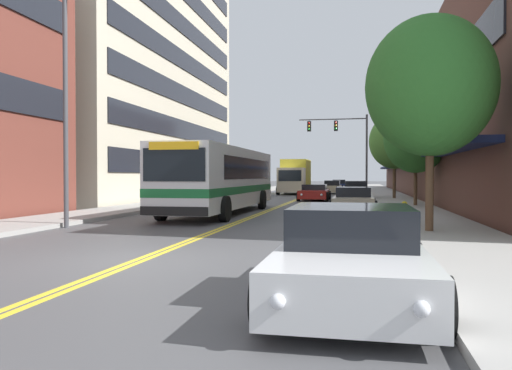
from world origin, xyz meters
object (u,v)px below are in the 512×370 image
at_px(car_red_moving_second, 314,193).
at_px(car_dark_grey_parked_left_near, 228,193).
at_px(car_black_parked_right_mid, 356,191).
at_px(car_beige_moving_lead, 332,188).
at_px(street_tree_right_far, 394,141).
at_px(street_lamp_left_near, 74,87).
at_px(car_white_parked_right_foreground, 351,257).
at_px(city_bus, 222,177).
at_px(car_charcoal_parked_left_mid, 256,190).
at_px(fire_hydrant, 404,214).
at_px(street_tree_right_mid, 416,138).
at_px(car_champagne_parked_right_far, 353,201).
at_px(box_truck, 295,177).
at_px(car_navy_moving_third, 339,185).
at_px(street_tree_right_near, 430,86).
at_px(traffic_signal_mast, 344,138).

bearing_deg(car_red_moving_second, car_dark_grey_parked_left_near, -154.92).
xyz_separation_m(car_black_parked_right_mid, car_beige_moving_lead, (-2.40, 11.64, -0.04)).
bearing_deg(street_tree_right_far, street_lamp_left_near, -118.41).
bearing_deg(car_dark_grey_parked_left_near, car_white_parked_right_foreground, -71.63).
height_order(city_bus, car_charcoal_parked_left_mid, city_bus).
distance_m(car_dark_grey_parked_left_near, car_black_parked_right_mid, 10.13).
distance_m(car_dark_grey_parked_left_near, fire_hydrant, 19.53).
relative_size(street_tree_right_mid, street_tree_right_far, 0.91).
bearing_deg(car_champagne_parked_right_far, box_truck, 103.29).
bearing_deg(car_charcoal_parked_left_mid, car_navy_moving_third, 71.50).
height_order(car_white_parked_right_foreground, street_tree_right_far, street_tree_right_far).
relative_size(car_dark_grey_parked_left_near, fire_hydrant, 5.49).
xyz_separation_m(car_white_parked_right_foreground, street_tree_right_near, (2.15, 8.30, 3.78)).
relative_size(car_white_parked_right_foreground, car_black_parked_right_mid, 0.97).
distance_m(car_dark_grey_parked_left_near, car_beige_moving_lead, 18.06).
distance_m(car_black_parked_right_mid, car_beige_moving_lead, 11.89).
relative_size(car_red_moving_second, car_navy_moving_third, 1.04).
distance_m(car_dark_grey_parked_left_near, street_tree_right_far, 12.68).
distance_m(street_tree_right_near, street_tree_right_far, 22.17).
bearing_deg(car_charcoal_parked_left_mid, car_beige_moving_lead, 50.29).
bearing_deg(street_tree_right_near, box_truck, 103.77).
distance_m(traffic_signal_mast, street_tree_right_near, 30.04).
bearing_deg(car_champagne_parked_right_far, car_black_parked_right_mid, 89.73).
xyz_separation_m(car_dark_grey_parked_left_near, street_tree_right_far, (11.36, 4.28, 3.66)).
distance_m(car_beige_moving_lead, street_tree_right_near, 35.34).
bearing_deg(fire_hydrant, street_lamp_left_near, -173.11).
xyz_separation_m(city_bus, street_tree_right_near, (8.40, -7.40, 2.69)).
distance_m(car_white_parked_right_foreground, traffic_signal_mast, 38.42).
distance_m(car_dark_grey_parked_left_near, street_tree_right_near, 21.26).
height_order(car_black_parked_right_mid, car_red_moving_second, car_black_parked_right_mid).
bearing_deg(street_lamp_left_near, car_charcoal_parked_left_mid, 88.66).
distance_m(car_charcoal_parked_left_mid, fire_hydrant, 27.99).
height_order(car_white_parked_right_foreground, street_tree_right_near, street_tree_right_near).
bearing_deg(car_red_moving_second, car_black_parked_right_mid, 41.91).
bearing_deg(car_navy_moving_third, box_truck, -105.69).
relative_size(car_black_parked_right_mid, car_champagne_parked_right_far, 1.10).
distance_m(car_beige_moving_lead, fire_hydrant, 33.81).
relative_size(city_bus, car_dark_grey_parked_left_near, 2.80).
bearing_deg(box_truck, street_lamp_left_near, -95.76).
distance_m(street_lamp_left_near, street_tree_right_mid, 18.40).
bearing_deg(street_tree_right_near, street_lamp_left_near, -179.73).
height_order(city_bus, traffic_signal_mast, traffic_signal_mast).
height_order(car_charcoal_parked_left_mid, street_tree_right_mid, street_tree_right_mid).
xyz_separation_m(street_tree_right_near, street_tree_right_far, (0.51, 22.17, -0.12)).
relative_size(box_truck, traffic_signal_mast, 0.99).
distance_m(car_white_parked_right_foreground, street_tree_right_mid, 22.14).
distance_m(city_bus, car_champagne_parked_right_far, 6.30).
bearing_deg(car_white_parked_right_foreground, traffic_signal_mast, 91.73).
bearing_deg(car_navy_moving_third, car_champagne_parked_right_far, -86.87).
bearing_deg(fire_hydrant, car_red_moving_second, 103.30).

